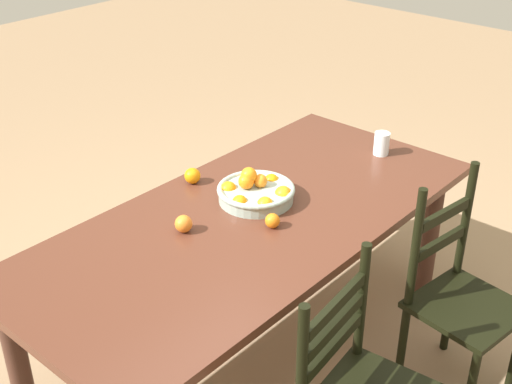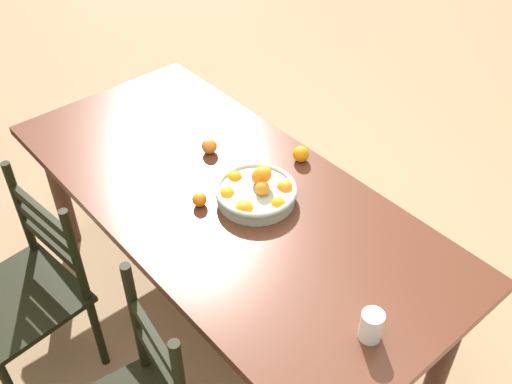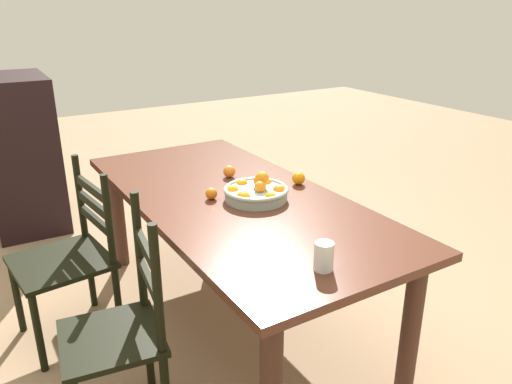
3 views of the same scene
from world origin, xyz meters
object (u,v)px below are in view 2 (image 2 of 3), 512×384
Objects in this scene: dining_table at (226,210)px; chair_near_window at (28,292)px; orange_loose_1 at (209,146)px; fruit_bowl at (256,191)px; orange_loose_0 at (199,199)px; orange_loose_2 at (301,154)px; drinking_glass at (371,326)px.

dining_table is 2.25× the size of chair_near_window.
orange_loose_1 is (-0.04, -0.91, 0.32)m from chair_near_window.
fruit_bowl is 0.23m from orange_loose_0.
chair_near_window is at bearing 64.51° from fruit_bowl.
orange_loose_1 is (0.38, -0.05, -0.01)m from fruit_bowl.
drinking_glass reaches higher than orange_loose_2.
chair_near_window is at bearing 69.04° from dining_table.
drinking_glass is (-0.85, 0.09, 0.15)m from dining_table.
orange_loose_0 is at bearing 2.42° from drinking_glass.
chair_near_window is at bearing 31.53° from drinking_glass.
orange_loose_0 is 0.84× the size of orange_loose_2.
orange_loose_1 is 0.63× the size of drinking_glass.
orange_loose_1 is at bearing -24.36° from dining_table.
chair_near_window is (0.30, 0.79, -0.19)m from dining_table.
orange_loose_0 is at bearing 58.16° from fruit_bowl.
orange_loose_2 is (-0.04, -0.39, 0.13)m from dining_table.
dining_table is 28.98× the size of orange_loose_2.
orange_loose_2 is (0.07, -0.31, -0.01)m from fruit_bowl.
fruit_bowl is at bearing 172.75° from orange_loose_1.
chair_near_window is 1.27m from orange_loose_2.
dining_table is at bearing -95.57° from orange_loose_0.
fruit_bowl is at bearing -12.07° from drinking_glass.
chair_near_window is 0.80m from orange_loose_0.
orange_loose_2 is at bearing 67.59° from chair_near_window.
chair_near_window is 12.86× the size of orange_loose_2.
drinking_glass is (-1.12, 0.21, 0.02)m from orange_loose_1.
orange_loose_1 is at bearing 41.02° from orange_loose_2.
orange_loose_2 is 0.94m from drinking_glass.
orange_loose_2 reaches higher than orange_loose_0.
drinking_glass reaches higher than dining_table.
fruit_bowl is 0.76m from drinking_glass.
dining_table is 0.87m from chair_near_window.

